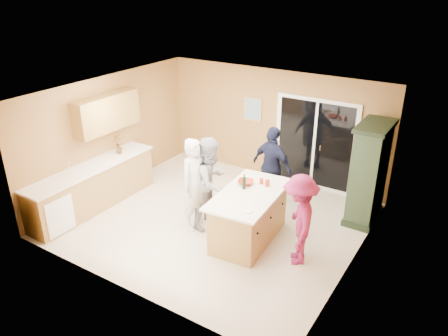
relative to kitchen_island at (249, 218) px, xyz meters
The scene contains 22 objects.
floor 1.03m from the kitchen_island, 165.51° to the left, with size 5.50×5.50×0.00m, color white.
ceiling 2.34m from the kitchen_island, 165.51° to the left, with size 5.50×5.00×0.10m, color white.
wall_back 3.00m from the kitchen_island, 108.23° to the left, with size 5.50×0.10×2.60m, color tan.
wall_front 2.58m from the kitchen_island, 111.65° to the right, with size 5.50×0.10×2.60m, color tan.
wall_left 3.75m from the kitchen_island, behind, with size 0.10×5.00×2.60m, color tan.
wall_right 2.05m from the kitchen_island, ahead, with size 0.10×5.00×2.60m, color tan.
left_cabinet_run 3.45m from the kitchen_island, 166.28° to the right, with size 0.65×3.05×1.24m.
upper_cabinets 3.75m from the kitchen_island, behind, with size 0.35×1.60×0.75m, color #A77A41.
sliding_door 2.77m from the kitchen_island, 86.82° to the left, with size 1.90×0.07×2.10m.
framed_picture 3.28m from the kitchen_island, 118.16° to the left, with size 0.46×0.04×0.56m.
kitchen_island is the anchor object (origin of this frame).
green_hutch 2.54m from the kitchen_island, 50.13° to the left, with size 0.58×1.10×2.02m.
woman_white 1.18m from the kitchen_island, behind, with size 0.66×0.44×1.82m, color white.
woman_grey 1.01m from the kitchen_island, behind, with size 0.88×0.68×1.80m, color gray.
woman_navy 1.55m from the kitchen_island, 100.67° to the left, with size 1.01×0.42×1.73m, color #1A1B3A.
woman_magenta 1.09m from the kitchen_island, ahead, with size 1.04×0.60×1.61m, color #992163.
serving_bowl 0.67m from the kitchen_island, 130.43° to the left, with size 0.29×0.29×0.07m, color red.
tulip_vase 3.43m from the kitchen_island, behind, with size 0.23×0.15×0.43m, color #A11710.
tumbler_near 0.72m from the kitchen_island, 89.83° to the left, with size 0.07×0.07×0.11m, color red.
tumbler_far 0.73m from the kitchen_island, 72.27° to the left, with size 0.08×0.08×0.12m, color red.
wine_bottle 0.66m from the kitchen_island, 149.18° to the left, with size 0.07×0.07×0.30m.
white_plate 0.81m from the kitchen_island, 64.59° to the right, with size 0.22×0.22×0.02m, color white.
Camera 1 is at (4.22, -6.31, 4.59)m, focal length 35.00 mm.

